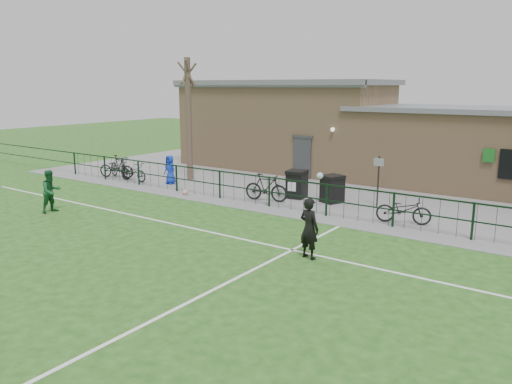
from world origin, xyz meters
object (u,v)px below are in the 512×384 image
Objects in this scene: wheelie_bin_right at (332,190)px; bicycle_e at (403,210)px; bicycle_c at (134,172)px; sign_post at (378,181)px; bicycle_a at (117,168)px; ball_ground at (185,192)px; wheelie_bin_left at (297,185)px; bare_tree at (189,120)px; outfield_player at (51,191)px; bicycle_b at (119,167)px; bicycle_d at (266,188)px; spectator_child at (170,170)px.

wheelie_bin_right reaches higher than bicycle_e.
sign_post is at bearing -78.97° from bicycle_c.
bicycle_a reaches higher than ball_ground.
wheelie_bin_left is at bearing -101.66° from bicycle_a.
bare_tree is 4.60m from bicycle_a.
outfield_player reaches higher than wheelie_bin_right.
bicycle_c is (1.26, -0.12, -0.13)m from bicycle_b.
bicycle_c is (1.46, -0.13, -0.05)m from bicycle_a.
ball_ground is at bearing 96.25° from bicycle_d.
bicycle_e is 1.15× the size of outfield_player.
bare_tree is at bearing -44.86° from bicycle_b.
bicycle_b is at bearing -110.47° from bicycle_a.
outfield_player reaches higher than spectator_child.
bicycle_d is (5.89, -1.81, -2.42)m from bare_tree.
bicycle_a is 15.04m from bicycle_e.
wheelie_bin_right is at bearing -67.94° from bicycle_b.
bare_tree is at bearing -80.62° from bicycle_a.
bicycle_b is at bearing -150.01° from bare_tree.
wheelie_bin_left is 3.44m from sign_post.
bicycle_c reaches higher than ball_ground.
bicycle_d is (9.30, 0.03, 0.05)m from bicycle_a.
bicycle_b is 5.65m from ball_ground.
bare_tree reaches higher than ball_ground.
bicycle_b reaches higher than bicycle_a.
wheelie_bin_right reaches higher than ball_ground.
bicycle_a is at bearing 103.75° from bicycle_b.
bicycle_c is 1.25× the size of spectator_child.
spectator_child reaches higher than wheelie_bin_right.
bicycle_b reaches higher than ball_ground.
outfield_player is (2.27, -5.94, 0.32)m from bicycle_c.
bare_tree is 3.09× the size of bicycle_b.
sign_post is 4.45m from bicycle_d.
bicycle_c is (-1.95, -1.97, -2.52)m from bare_tree.
bare_tree is 4.41m from bicycle_b.
bicycle_b is at bearing -172.35° from sign_post.
bicycle_d is (-0.70, -1.27, 0.02)m from wheelie_bin_left.
sign_post reaches higher than bicycle_e.
wheelie_bin_right is (1.61, 0.08, -0.03)m from wheelie_bin_left.
sign_post reaches higher than bicycle_b.
wheelie_bin_left is (6.59, -0.55, -2.44)m from bare_tree.
bicycle_d is 1.35× the size of spectator_child.
sign_post is at bearing 33.95° from wheelie_bin_right.
bare_tree is 6.62m from bicycle_d.
sign_post reaches higher than wheelie_bin_right.
wheelie_bin_left is 0.58× the size of bicycle_d.
wheelie_bin_right reaches higher than bicycle_a.
bare_tree is at bearing 129.36° from ball_ground.
wheelie_bin_left is at bearing 10.91° from spectator_child.
bicycle_a is (-3.41, -1.85, -2.47)m from bare_tree.
bicycle_a is (-10.00, -1.30, -0.03)m from wheelie_bin_left.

